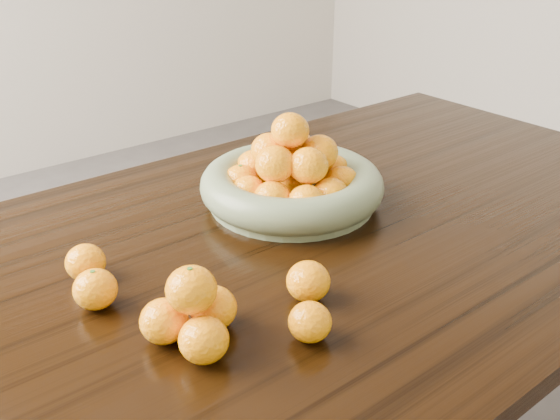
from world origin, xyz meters
TOP-DOWN VIEW (x-y plane):
  - dining_table at (0.00, 0.00)m, footprint 2.00×1.00m
  - fruit_bowl at (0.14, 0.12)m, footprint 0.37×0.37m
  - orange_pyramid at (-0.25, -0.15)m, footprint 0.14×0.14m
  - loose_orange_0 at (-0.32, 0.02)m, footprint 0.07×0.07m
  - loose_orange_1 at (-0.12, -0.24)m, footprint 0.06×0.06m
  - loose_orange_2 at (-0.06, -0.17)m, footprint 0.07×0.07m
  - loose_orange_3 at (-0.30, 0.11)m, footprint 0.07×0.07m

SIDE VIEW (x-z plane):
  - dining_table at x=0.00m, z-range 0.29..1.04m
  - loose_orange_1 at x=-0.12m, z-range 0.75..0.81m
  - loose_orange_3 at x=-0.30m, z-range 0.75..0.81m
  - loose_orange_0 at x=-0.32m, z-range 0.75..0.81m
  - loose_orange_2 at x=-0.06m, z-range 0.75..0.81m
  - orange_pyramid at x=-0.25m, z-range 0.74..0.86m
  - fruit_bowl at x=0.14m, z-range 0.71..0.90m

